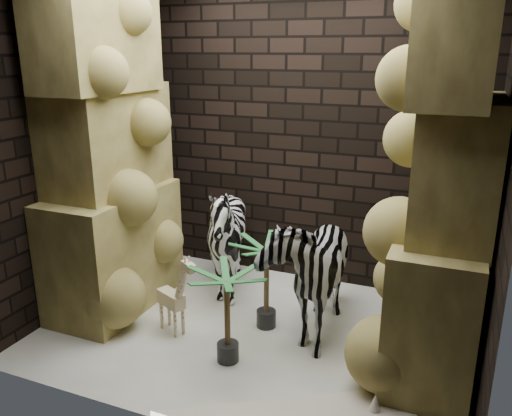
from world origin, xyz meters
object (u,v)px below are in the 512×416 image
at_px(giraffe_toy, 171,290).
at_px(palm_back, 227,316).
at_px(zebra_right, 309,257).
at_px(palm_front, 266,284).
at_px(zebra_left, 227,244).

xyz_separation_m(giraffe_toy, palm_back, (0.62, -0.21, -0.01)).
distance_m(zebra_right, palm_back, 0.87).
distance_m(zebra_right, palm_front, 0.44).
bearing_deg(giraffe_toy, zebra_left, 103.84).
height_order(zebra_right, palm_front, zebra_right).
bearing_deg(zebra_right, giraffe_toy, -161.21).
height_order(zebra_left, giraffe_toy, zebra_left).
bearing_deg(zebra_left, giraffe_toy, -78.63).
relative_size(zebra_right, zebra_left, 1.11).
height_order(zebra_right, palm_back, zebra_right).
relative_size(zebra_right, palm_front, 1.64).
bearing_deg(zebra_right, zebra_left, 155.13).
bearing_deg(zebra_right, palm_back, -127.27).
xyz_separation_m(zebra_right, giraffe_toy, (-1.04, -0.50, -0.27)).
xyz_separation_m(zebra_left, giraffe_toy, (-0.14, -0.79, -0.15)).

